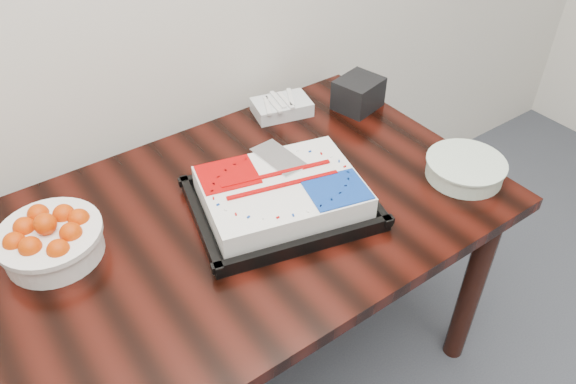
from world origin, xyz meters
TOP-DOWN VIEW (x-y plane):
  - table at (0.00, 2.00)m, footprint 1.80×0.90m
  - cake_tray at (0.28, 1.95)m, footprint 0.55×0.48m
  - tangerine_bowl at (-0.28, 2.14)m, footprint 0.26×0.26m
  - plate_stack at (0.80, 1.75)m, footprint 0.23×0.23m
  - fork_bag at (0.56, 2.35)m, footprint 0.21×0.17m
  - napkin_box at (0.80, 2.23)m, footprint 0.17×0.16m

SIDE VIEW (x-z plane):
  - table at x=0.00m, z-range 0.29..1.04m
  - fork_bag at x=0.56m, z-range 0.75..0.80m
  - plate_stack at x=0.80m, z-range 0.75..0.81m
  - cake_tray at x=0.28m, z-range 0.75..0.84m
  - napkin_box at x=0.80m, z-range 0.75..0.86m
  - tangerine_bowl at x=-0.28m, z-range 0.74..0.90m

